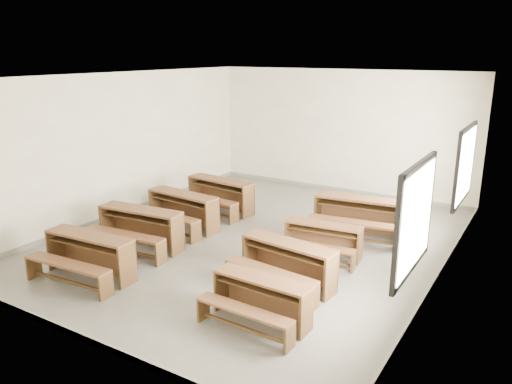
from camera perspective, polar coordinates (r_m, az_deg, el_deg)
The scene contains 9 objects.
room at distance 9.38m, azimuth 0.47°, elevation 6.65°, with size 8.50×8.50×3.20m.
desk_set_0 at distance 8.74m, azimuth -18.64°, elevation -6.62°, with size 1.68×0.95×0.73m.
desk_set_1 at distance 9.74m, azimuth -13.20°, elevation -3.75°, with size 1.78×1.04×0.77m.
desk_set_2 at distance 10.65m, azimuth -8.52°, elevation -1.82°, with size 1.75×1.01×0.76m.
desk_set_3 at distance 11.67m, azimuth -4.23°, elevation -0.10°, with size 1.77×1.05×0.76m.
desk_set_4 at distance 7.02m, azimuth 0.48°, elevation -11.91°, with size 1.45×0.79×0.64m.
desk_set_5 at distance 8.02m, azimuth 3.53°, elevation -7.86°, with size 1.69×1.01×0.72m.
desk_set_6 at distance 9.18m, azimuth 7.61°, elevation -5.22°, with size 1.47×0.87×0.63m.
desk_set_7 at distance 10.31m, azimuth 11.51°, elevation -2.46°, with size 1.85×1.11×0.79m.
Camera 1 is at (4.84, -7.95, 3.64)m, focal length 35.00 mm.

